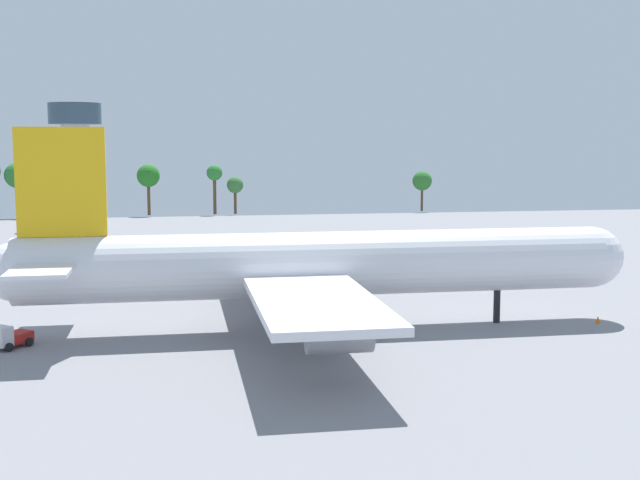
# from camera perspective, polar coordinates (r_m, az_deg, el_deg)

# --- Properties ---
(ground_plane) EXTENTS (256.82, 256.82, 0.00)m
(ground_plane) POSITION_cam_1_polar(r_m,az_deg,el_deg) (83.34, 0.00, -6.19)
(ground_plane) COLOR gray
(cargo_airplane) EXTENTS (64.20, 52.41, 20.10)m
(cargo_airplane) POSITION_cam_1_polar(r_m,az_deg,el_deg) (82.07, -0.14, -1.74)
(cargo_airplane) COLOR silver
(cargo_airplane) RESTS_ON ground_plane
(fuel_truck) EXTENTS (3.81, 4.06, 2.18)m
(fuel_truck) POSITION_cam_1_polar(r_m,az_deg,el_deg) (80.90, -20.68, -6.28)
(fuel_truck) COLOR silver
(fuel_truck) RESTS_ON ground_plane
(safety_cone_nose) EXTENTS (0.53, 0.53, 0.76)m
(safety_cone_nose) POSITION_cam_1_polar(r_m,az_deg,el_deg) (90.73, 18.61, -5.23)
(safety_cone_nose) COLOR orange
(safety_cone_nose) RESTS_ON ground_plane
(control_tower) EXTENTS (11.27, 11.27, 26.95)m
(control_tower) POSITION_cam_1_polar(r_m,az_deg,el_deg) (189.35, -16.47, 6.01)
(control_tower) COLOR silver
(control_tower) RESTS_ON ground_plane
(tree_line_backdrop) EXTENTS (115.94, 6.89, 14.73)m
(tree_line_backdrop) POSITION_cam_1_polar(r_m,az_deg,el_deg) (214.53, -15.13, 4.28)
(tree_line_backdrop) COLOR #51381E
(tree_line_backdrop) RESTS_ON ground_plane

